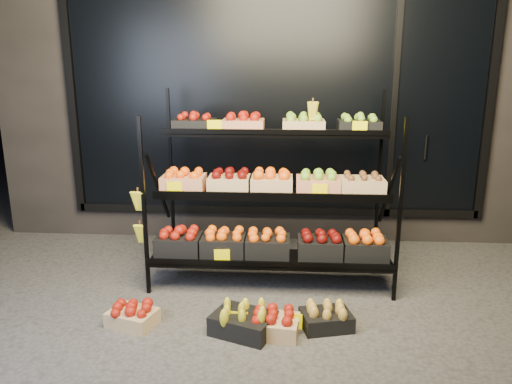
# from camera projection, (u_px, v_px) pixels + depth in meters

# --- Properties ---
(ground) EXTENTS (24.00, 24.00, 0.00)m
(ground) POSITION_uv_depth(u_px,v_px,m) (268.00, 307.00, 4.01)
(ground) COLOR #514F4C
(ground) RESTS_ON ground
(building) EXTENTS (6.00, 2.08, 3.50)m
(building) POSITION_uv_depth(u_px,v_px,m) (278.00, 75.00, 6.06)
(building) COLOR #2D2826
(building) RESTS_ON ground
(display_rack) EXTENTS (2.18, 1.02, 1.68)m
(display_rack) POSITION_uv_depth(u_px,v_px,m) (271.00, 193.00, 4.38)
(display_rack) COLOR black
(display_rack) RESTS_ON ground
(tag_floor_a) EXTENTS (0.13, 0.01, 0.12)m
(tag_floor_a) POSITION_uv_depth(u_px,v_px,m) (239.00, 324.00, 3.62)
(tag_floor_a) COLOR #F7E800
(tag_floor_a) RESTS_ON ground
(tag_floor_b) EXTENTS (0.13, 0.01, 0.12)m
(tag_floor_b) POSITION_uv_depth(u_px,v_px,m) (293.00, 326.00, 3.59)
(tag_floor_b) COLOR #F7E800
(tag_floor_b) RESTS_ON ground
(floor_crate_left) EXTENTS (0.40, 0.34, 0.18)m
(floor_crate_left) POSITION_uv_depth(u_px,v_px,m) (132.00, 315.00, 3.71)
(floor_crate_left) COLOR tan
(floor_crate_left) RESTS_ON ground
(floor_crate_midleft) EXTENTS (0.51, 0.45, 0.21)m
(floor_crate_midleft) POSITION_uv_depth(u_px,v_px,m) (243.00, 320.00, 3.60)
(floor_crate_midleft) COLOR black
(floor_crate_midleft) RESTS_ON ground
(floor_crate_midright) EXTENTS (0.40, 0.32, 0.19)m
(floor_crate_midright) POSITION_uv_depth(u_px,v_px,m) (273.00, 323.00, 3.58)
(floor_crate_midright) COLOR tan
(floor_crate_midright) RESTS_ON ground
(floor_crate_right) EXTENTS (0.41, 0.34, 0.19)m
(floor_crate_right) POSITION_uv_depth(u_px,v_px,m) (326.00, 317.00, 3.67)
(floor_crate_right) COLOR black
(floor_crate_right) RESTS_ON ground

